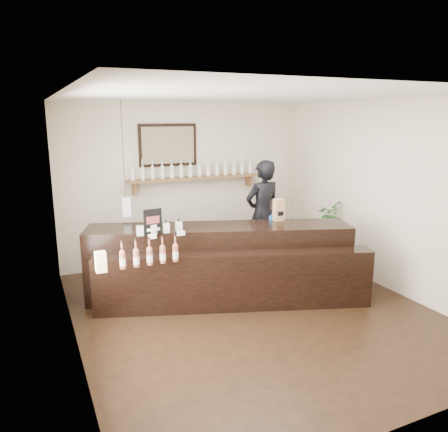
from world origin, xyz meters
TOP-DOWN VIEW (x-y plane):
  - ground at (0.00, 0.00)m, footprint 5.00×5.00m
  - room_shell at (0.00, 0.00)m, footprint 5.00×5.00m
  - back_wall_decor at (-0.14, 2.37)m, footprint 2.66×0.96m
  - counter at (-0.18, 0.56)m, footprint 3.74×2.21m
  - promo_sign at (-1.16, 0.63)m, footprint 0.25×0.05m
  - paper_bag at (0.75, 0.63)m, footprint 0.15×0.12m
  - tape_dispenser at (0.72, 0.69)m, footprint 0.15×0.07m
  - side_cabinet at (2.00, 1.02)m, footprint 0.41×0.53m
  - potted_plant at (2.00, 1.02)m, footprint 0.52×0.51m
  - shopkeeper at (1.01, 1.55)m, footprint 0.81×0.58m

SIDE VIEW (x-z plane):
  - ground at x=0.00m, z-range 0.00..0.00m
  - side_cabinet at x=2.00m, z-range 0.00..0.72m
  - counter at x=-0.18m, z-range -0.12..1.10m
  - potted_plant at x=2.00m, z-range 0.72..1.16m
  - shopkeeper at x=1.01m, z-range 0.00..2.10m
  - tape_dispenser at x=0.72m, z-range 1.03..1.15m
  - paper_bag at x=0.75m, z-range 1.04..1.37m
  - promo_sign at x=-1.16m, z-range 1.04..1.39m
  - room_shell at x=0.00m, z-range -0.80..4.20m
  - back_wall_decor at x=-0.14m, z-range 0.91..2.60m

